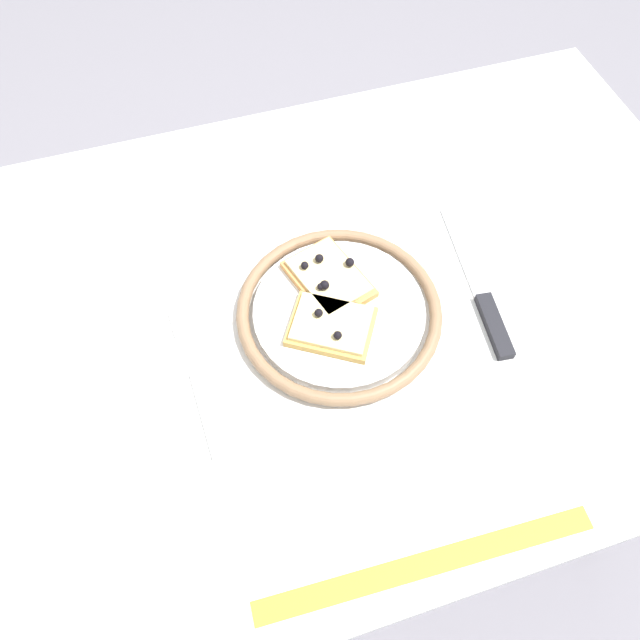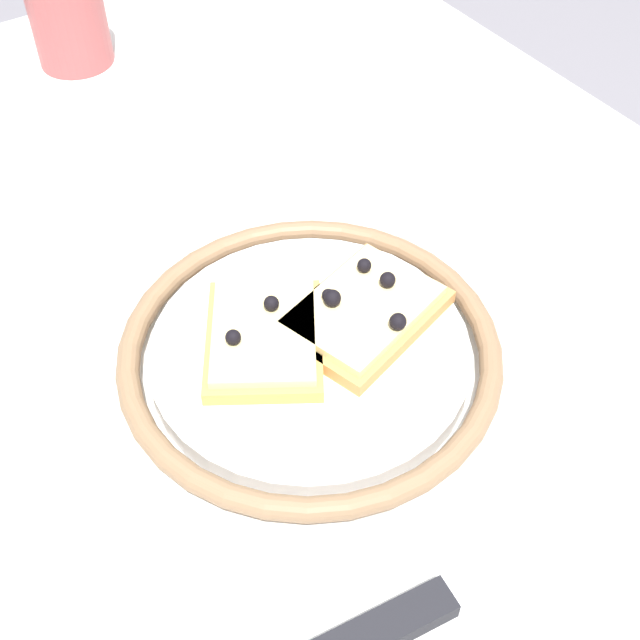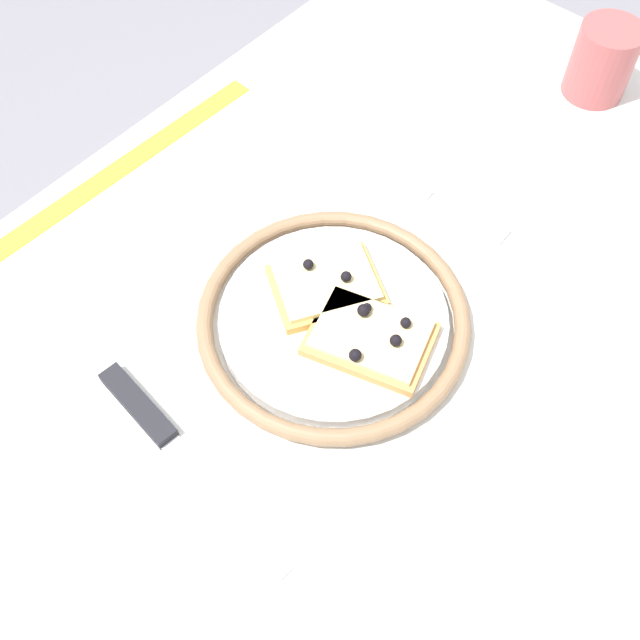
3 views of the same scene
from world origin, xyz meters
name	(u,v)px [view 2 (image 2 of 3)]	position (x,y,z in m)	size (l,w,h in m)	color
dining_table	(339,432)	(0.00, 0.00, 0.63)	(1.11, 0.73, 0.73)	white
plate	(307,349)	(0.00, -0.03, 0.74)	(0.25, 0.25, 0.02)	white
pizza_slice_near	(366,315)	(0.00, 0.02, 0.76)	(0.10, 0.13, 0.03)	tan
pizza_slice_far	(264,337)	(-0.02, -0.05, 0.76)	(0.12, 0.12, 0.03)	tan
knife	(430,607)	(0.18, -0.07, 0.74)	(0.05, 0.24, 0.01)	silver
fork	(144,224)	(-0.19, -0.06, 0.74)	(0.03, 0.20, 0.00)	silver
cup	(69,21)	(-0.44, -0.01, 0.78)	(0.07, 0.07, 0.08)	#A54C4C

